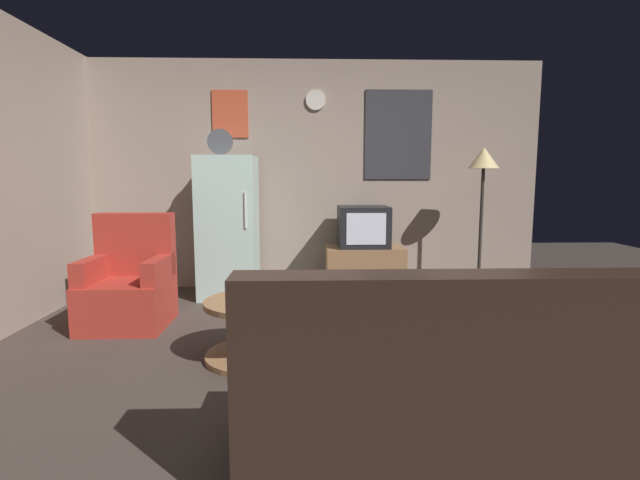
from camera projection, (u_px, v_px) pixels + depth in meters
ground_plane at (319, 367)px, 3.21m from camera, size 12.00×12.00×0.00m
wall_with_art at (313, 175)px, 5.47m from camera, size 5.20×0.12×2.58m
fridge at (228, 227)px, 5.04m from camera, size 0.60×0.62×1.77m
tv_stand at (364, 270)px, 5.20m from camera, size 0.84×0.53×0.53m
crt_tv at (363, 226)px, 5.13m from camera, size 0.54×0.51×0.44m
standing_lamp at (483, 170)px, 4.96m from camera, size 0.32×0.32×1.59m
coffee_table at (256, 329)px, 3.34m from camera, size 0.72×0.72×0.43m
wine_glass at (252, 295)px, 3.14m from camera, size 0.05×0.05×0.15m
mug_ceramic_white at (259, 286)px, 3.53m from camera, size 0.08×0.08×0.09m
mug_ceramic_tan at (262, 286)px, 3.53m from camera, size 0.08×0.08×0.09m
remote_control at (263, 298)px, 3.33m from camera, size 0.16×0.08×0.02m
armchair at (129, 286)px, 4.11m from camera, size 0.68×0.68×0.96m
couch at (436, 400)px, 2.07m from camera, size 1.70×0.80×0.92m
book_stack at (421, 291)px, 5.11m from camera, size 0.21×0.18×0.12m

